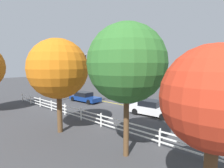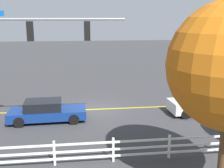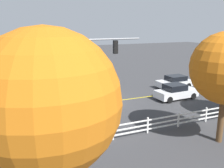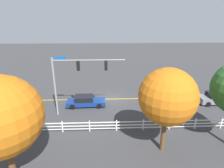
% 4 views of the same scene
% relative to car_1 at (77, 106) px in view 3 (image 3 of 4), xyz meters
% --- Properties ---
extents(ground_plane, '(120.00, 120.00, 0.00)m').
position_rel_car_1_xyz_m(ground_plane, '(-3.12, -1.91, -0.65)').
color(ground_plane, '#38383A').
extents(lane_center_stripe, '(28.00, 0.16, 0.01)m').
position_rel_car_1_xyz_m(lane_center_stripe, '(-7.12, -1.91, -0.65)').
color(lane_center_stripe, gold).
rests_on(lane_center_stripe, ground_plane).
extents(signal_assembly, '(7.64, 0.37, 6.70)m').
position_rel_car_1_xyz_m(signal_assembly, '(0.81, 2.07, 4.09)').
color(signal_assembly, gray).
rests_on(signal_assembly, ground_plane).
extents(car_1, '(4.80, 1.97, 1.35)m').
position_rel_car_1_xyz_m(car_1, '(0.00, 0.00, 0.00)').
color(car_1, navy).
rests_on(car_1, ground_plane).
extents(car_2, '(4.42, 2.05, 1.54)m').
position_rel_car_1_xyz_m(car_2, '(-10.21, -0.19, 0.08)').
color(car_2, silver).
rests_on(car_2, ground_plane).
extents(car_3, '(4.16, 1.98, 1.46)m').
position_rel_car_1_xyz_m(car_3, '(-12.75, -3.80, 0.06)').
color(car_3, silver).
rests_on(car_3, ground_plane).
extents(white_rail_fence, '(26.10, 0.10, 1.15)m').
position_rel_car_1_xyz_m(white_rail_fence, '(-6.12, 5.53, -0.05)').
color(white_rail_fence, white).
rests_on(white_rail_fence, ground_plane).
extents(tree_3, '(5.03, 5.03, 7.39)m').
position_rel_car_1_xyz_m(tree_3, '(3.76, 10.96, 4.21)').
color(tree_3, brown).
rests_on(tree_3, ground_plane).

